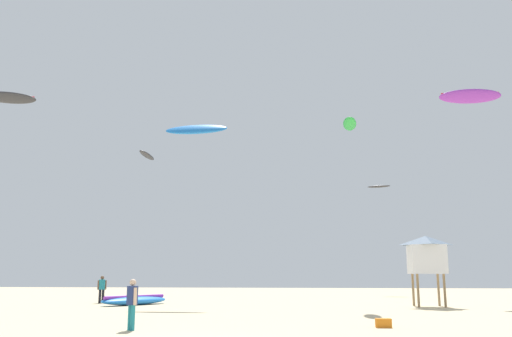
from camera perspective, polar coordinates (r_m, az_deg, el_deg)
name	(u,v)px	position (r m, az deg, el deg)	size (l,w,h in m)	color
person_foreground	(132,300)	(19.44, -13.14, -13.58)	(0.43, 0.44, 1.73)	teal
person_left	(102,287)	(37.54, -16.19, -12.11)	(0.53, 0.40, 1.77)	black
kite_grounded_near	(135,300)	(34.91, -12.87, -13.60)	(3.86, 4.91, 0.63)	blue
lifeguard_tower	(426,254)	(33.86, 17.79, -8.74)	(2.30, 2.30, 4.15)	#8C704C
cooler_box	(383,323)	(20.54, 13.49, -15.80)	(0.56, 0.36, 0.32)	orange
kite_aloft_1	(8,98)	(39.55, -25.00, 6.91)	(3.61, 2.21, 0.81)	#2D2D33
kite_aloft_2	(379,186)	(54.16, 13.03, -1.88)	(2.30, 1.17, 0.24)	#2D2D33
kite_aloft_3	(470,96)	(42.17, 21.95, 7.21)	(4.47, 1.37, 1.11)	purple
kite_aloft_4	(196,129)	(36.23, -6.43, 4.18)	(4.34, 1.44, 1.08)	blue
kite_aloft_5	(147,155)	(51.23, -11.62, 1.40)	(1.33, 3.86, 0.70)	#2D2D33
kite_aloft_7	(350,124)	(33.54, 10.00, 4.72)	(0.89, 2.89, 0.49)	green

